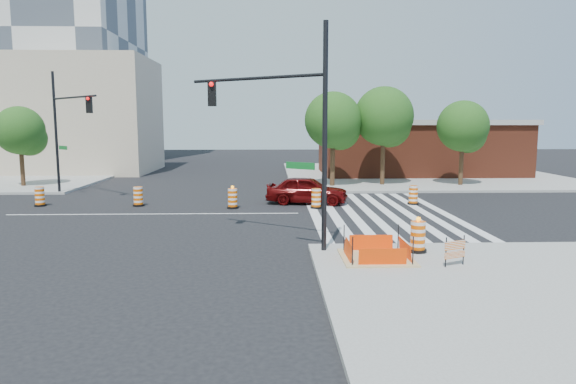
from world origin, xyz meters
name	(u,v)px	position (x,y,z in m)	size (l,w,h in m)	color
ground	(153,214)	(0.00, 0.00, 0.00)	(120.00, 120.00, 0.00)	black
sidewalk_ne	(418,174)	(18.00, 18.00, 0.07)	(22.00, 22.00, 0.15)	gray
crosswalk_east	(379,213)	(10.95, 0.00, 0.01)	(6.75, 13.50, 0.01)	silver
lane_centerline	(153,214)	(0.00, 0.00, 0.01)	(14.00, 0.12, 0.01)	silver
excavation_pit	(376,256)	(9.00, -9.00, 0.22)	(2.20, 2.20, 0.90)	tan
brick_storefront	(419,148)	(18.00, 18.00, 2.32)	(16.50, 8.50, 4.60)	maroon
beige_midrise	(72,116)	(-12.00, 22.00, 5.00)	(14.00, 10.00, 10.00)	#BFAB92
red_coupe	(307,190)	(7.63, 2.98, 0.75)	(1.78, 4.41, 1.50)	#4E0607
signal_pole_se	(285,117)	(6.17, -7.01, 4.57)	(4.74, 3.25, 7.43)	black
signal_pole_nw	(66,121)	(-6.38, 6.25, 4.49)	(3.94, 4.04, 7.29)	black
pit_drum	(418,237)	(10.51, -8.24, 0.64)	(0.60, 0.60, 1.18)	black
barricade	(455,250)	(11.15, -9.91, 0.64)	(0.72, 0.34, 0.90)	#E85A04
tree_north_b	(21,133)	(-11.05, 10.44, 3.67)	(3.24, 3.22, 5.47)	#382314
tree_north_c	(334,123)	(9.87, 9.88, 4.32)	(3.79, 3.79, 6.45)	#382314
tree_north_d	(384,120)	(13.39, 10.44, 4.58)	(4.02, 4.02, 6.83)	#382314
tree_north_e	(463,129)	(18.72, 10.03, 3.94)	(3.46, 3.46, 5.88)	#382314
median_drum_1	(40,197)	(-6.52, 2.58, 0.48)	(0.60, 0.60, 1.02)	black
median_drum_2	(138,197)	(-1.33, 2.43, 0.48)	(0.60, 0.60, 1.02)	black
median_drum_3	(233,199)	(3.71, 1.56, 0.49)	(0.60, 0.60, 1.18)	black
median_drum_4	(316,199)	(8.00, 1.40, 0.48)	(0.60, 0.60, 1.02)	black
median_drum_5	(413,196)	(13.33, 2.49, 0.48)	(0.60, 0.60, 1.02)	black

